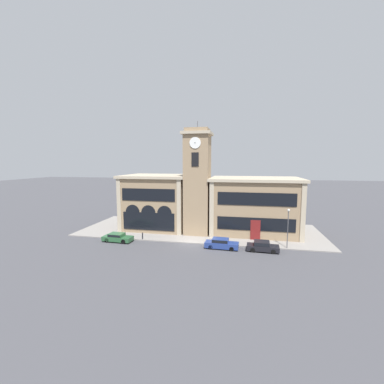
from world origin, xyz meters
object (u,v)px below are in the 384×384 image
object	(u,v)px
parked_car_mid	(221,243)
parked_car_far	(262,246)
parked_car_near	(117,237)
street_lamp	(288,222)
bollard	(143,236)
fire_hydrant	(217,241)

from	to	relation	value
parked_car_mid	parked_car_far	distance (m)	5.64
parked_car_near	street_lamp	distance (m)	25.34
street_lamp	bollard	size ratio (longest dim) A/B	5.25
street_lamp	bollard	xyz separation A→B (m)	(-21.64, -0.07, -3.16)
parked_car_mid	fire_hydrant	bearing A→B (deg)	117.70
parked_car_near	fire_hydrant	xyz separation A→B (m)	(15.22, 1.62, -0.13)
parked_car_far	fire_hydrant	bearing A→B (deg)	168.76
parked_car_mid	bollard	world-z (taller)	parked_car_mid
parked_car_near	parked_car_mid	world-z (taller)	parked_car_mid
street_lamp	parked_car_mid	bearing A→B (deg)	-169.65
parked_car_far	fire_hydrant	xyz separation A→B (m)	(-6.38, 1.62, -0.17)
parked_car_far	street_lamp	distance (m)	4.95
parked_car_near	parked_car_mid	distance (m)	15.96
parked_car_near	bollard	distance (m)	3.80
parked_car_near	street_lamp	xyz separation A→B (m)	(25.09, 1.67, 3.13)
bollard	fire_hydrant	bearing A→B (deg)	0.11
street_lamp	bollard	world-z (taller)	street_lamp
parked_car_far	parked_car_mid	bearing A→B (deg)	-176.98
parked_car_near	parked_car_far	size ratio (longest dim) A/B	1.06
parked_car_near	parked_car_far	world-z (taller)	parked_car_far
parked_car_near	fire_hydrant	world-z (taller)	parked_car_near
street_lamp	bollard	bearing A→B (deg)	-179.82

